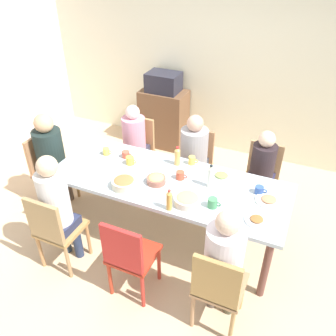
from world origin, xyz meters
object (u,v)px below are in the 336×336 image
Objects in this scene: person_2 at (50,152)px; person_6 at (56,204)px; chair_0 at (261,176)px; bottle_0 at (210,177)px; bowl_0 at (124,183)px; microwave at (164,82)px; plate_2 at (269,200)px; cup_5 at (213,203)px; plate_1 at (221,176)px; cup_6 at (192,160)px; chair_3 at (196,161)px; dining_table at (168,186)px; chair_6 at (55,228)px; chair_4 at (129,255)px; cup_0 at (106,151)px; cup_3 at (126,154)px; person_0 at (262,169)px; cup_2 at (259,190)px; cup_1 at (130,161)px; bottle_2 at (177,156)px; person_3 at (194,151)px; plate_0 at (257,220)px; cup_4 at (180,175)px; person_1 at (134,139)px; chair_1 at (138,147)px; bowl_2 at (156,179)px; bowl_1 at (187,200)px; person_5 at (224,260)px; chair_2 at (48,166)px; chair_5 at (218,286)px; bottle_1 at (169,200)px.

person_6 reaches higher than person_2.
chair_0 is 0.94m from bottle_0.
microwave reaches higher than bowl_0.
plate_2 is 2.04× the size of cup_5.
cup_6 reaches higher than plate_1.
microwave is at bearing 131.10° from chair_3.
plate_1 reaches higher than dining_table.
bowl_0 is (0.46, 0.56, 0.31)m from chair_6.
chair_4 is 7.25× the size of cup_5.
cup_3 is at bearing 9.70° from cup_0.
microwave is (-1.74, 1.15, 0.37)m from person_0.
plate_1 is 0.99× the size of bowl_0.
cup_1 is at bearing -177.63° from cup_2.
cup_2 is 0.94m from bottle_2.
person_3 reaches higher than plate_1.
plate_2 is at bearing 0.38° from bottle_0.
cup_4 is at bearing 159.53° from plate_0.
person_1 reaches higher than bowl_0.
person_2 is 0.93m from cup_3.
chair_1 is 4.67× the size of bowl_2.
chair_3 is 1.21m from bowl_0.
cup_3 is (0.20, 1.05, 0.29)m from chair_6.
bowl_2 is 0.77× the size of bottle_0.
chair_3 is at bearing 62.89° from person_6.
person_3 is at bearing 121.83° from bottle_0.
cup_2 is (-0.11, 0.09, 0.02)m from plate_2.
cup_6 is (0.01, 0.31, 0.00)m from cup_4.
cup_1 is at bearing 177.80° from bottle_0.
cup_4 reaches higher than plate_1.
cup_6 reaches higher than dining_table.
chair_6 is 1.06m from cup_0.
dining_table is 0.52m from cup_1.
person_3 is 0.82m from bottle_0.
cup_0 is (-1.16, 0.43, -0.00)m from bowl_1.
cup_4 is 0.25× the size of microwave.
cup_3 is at bearing 163.83° from plate_0.
person_5 reaches higher than bowl_2.
chair_2 is 3.53× the size of bowl_1.
bowl_1 is 1.17× the size of bottle_2.
chair_6 is at bearing -90.00° from chair_1.
bowl_1 is at bearing 27.13° from chair_6.
cup_3 is (-1.62, 0.13, 0.02)m from plate_2.
bowl_2 is at bearing -135.86° from dining_table.
person_1 is 1.12m from bowl_2.
plate_0 is (0.14, -0.99, 0.11)m from person_0.
person_6 is 1.47m from cup_6.
cup_1 is at bearing 144.13° from chair_5.
person_6 reaches higher than person_5.
bottle_1 is (1.04, -0.58, 0.06)m from cup_0.
person_1 is 1.27× the size of chair_6.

